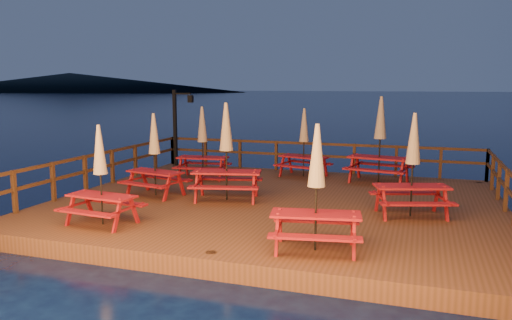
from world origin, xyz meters
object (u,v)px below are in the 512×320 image
(lamp_post, at_px, (179,121))
(picnic_table_0, at_px, (380,138))
(picnic_table_2, at_px, (413,163))
(picnic_table_1, at_px, (155,153))

(lamp_post, xyz_separation_m, picnic_table_0, (7.84, -0.99, -0.33))
(lamp_post, bearing_deg, picnic_table_0, -7.18)
(lamp_post, xyz_separation_m, picnic_table_2, (8.96, -5.10, -0.48))
(picnic_table_0, bearing_deg, picnic_table_2, -64.01)
(picnic_table_1, bearing_deg, picnic_table_0, 45.95)
(picnic_table_0, height_order, picnic_table_1, picnic_table_0)
(picnic_table_0, bearing_deg, picnic_table_1, -134.95)
(picnic_table_2, bearing_deg, lamp_post, 132.19)
(picnic_table_0, xyz_separation_m, picnic_table_2, (1.12, -4.11, -0.15))
(lamp_post, bearing_deg, picnic_table_1, -70.05)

